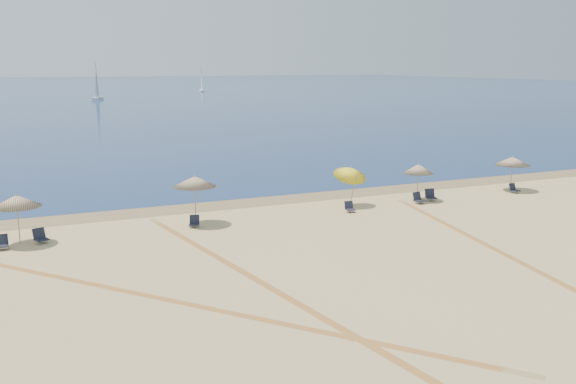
% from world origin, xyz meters
% --- Properties ---
extents(ground, '(160.00, 160.00, 0.00)m').
position_xyz_m(ground, '(0.00, 0.00, 0.00)').
color(ground, tan).
rests_on(ground, ground).
extents(ocean, '(500.00, 500.00, 0.00)m').
position_xyz_m(ocean, '(0.00, 225.00, 0.01)').
color(ocean, '#0C2151').
rests_on(ocean, ground).
extents(wet_sand, '(500.00, 500.00, 0.00)m').
position_xyz_m(wet_sand, '(0.00, 24.00, 0.00)').
color(wet_sand, olive).
rests_on(wet_sand, ground).
extents(umbrella_1, '(2.21, 2.21, 2.42)m').
position_xyz_m(umbrella_1, '(-13.99, 19.67, 2.08)').
color(umbrella_1, gray).
rests_on(umbrella_1, ground).
extents(umbrella_2, '(2.27, 2.27, 2.65)m').
position_xyz_m(umbrella_2, '(-5.35, 20.00, 2.31)').
color(umbrella_2, gray).
rests_on(umbrella_2, ground).
extents(umbrella_3, '(1.97, 2.03, 2.71)m').
position_xyz_m(umbrella_3, '(4.27, 20.49, 2.08)').
color(umbrella_3, gray).
rests_on(umbrella_3, ground).
extents(umbrella_4, '(1.91, 1.91, 2.33)m').
position_xyz_m(umbrella_4, '(8.93, 20.27, 1.98)').
color(umbrella_4, gray).
rests_on(umbrella_4, ground).
extents(umbrella_5, '(2.32, 2.32, 2.34)m').
position_xyz_m(umbrella_5, '(16.53, 20.38, 2.00)').
color(umbrella_5, gray).
rests_on(umbrella_5, ground).
extents(chair_2, '(0.57, 0.67, 0.67)m').
position_xyz_m(chair_2, '(-14.76, 19.07, 0.29)').
color(chair_2, black).
rests_on(chair_2, ground).
extents(chair_3, '(0.78, 0.84, 0.70)m').
position_xyz_m(chair_3, '(-13.09, 19.47, 0.31)').
color(chair_3, black).
rests_on(chair_3, ground).
extents(chair_4, '(0.68, 0.73, 0.61)m').
position_xyz_m(chair_4, '(-5.58, 19.46, 0.27)').
color(chair_4, black).
rests_on(chair_4, ground).
extents(chair_5, '(0.57, 0.65, 0.61)m').
position_xyz_m(chair_5, '(3.51, 19.19, 0.27)').
color(chair_5, black).
rests_on(chair_5, ground).
extents(chair_6, '(0.65, 0.73, 0.68)m').
position_xyz_m(chair_6, '(8.47, 19.48, 0.30)').
color(chair_6, black).
rests_on(chair_6, ground).
extents(chair_7, '(0.76, 0.83, 0.72)m').
position_xyz_m(chair_7, '(9.64, 19.87, 0.32)').
color(chair_7, black).
rests_on(chair_7, ground).
extents(chair_8, '(0.58, 0.66, 0.63)m').
position_xyz_m(chair_8, '(16.13, 19.64, 0.28)').
color(chair_8, black).
rests_on(chair_8, ground).
extents(sailboat_0, '(1.79, 4.74, 6.89)m').
position_xyz_m(sailboat_0, '(40.30, 178.10, 2.09)').
color(sailboat_0, white).
rests_on(sailboat_0, ocean).
extents(sailboat_1, '(3.36, 5.92, 8.58)m').
position_xyz_m(sailboat_1, '(5.21, 144.77, 2.60)').
color(sailboat_1, white).
rests_on(sailboat_1, ocean).
extents(tire_tracks, '(52.17, 41.62, 0.00)m').
position_xyz_m(tire_tracks, '(-3.40, 8.43, 0.00)').
color(tire_tracks, tan).
rests_on(tire_tracks, ground).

